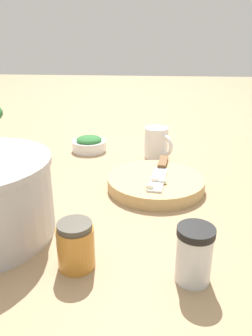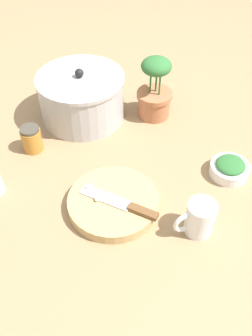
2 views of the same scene
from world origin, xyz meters
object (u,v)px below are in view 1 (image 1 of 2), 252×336
(cutting_board, at_px, (156,183))
(chef_knife, at_px, (161,171))
(garlic_cloves, at_px, (156,182))
(spice_jar, at_px, (194,254))
(honey_jar, at_px, (76,245))
(herb_bowl, at_px, (89,144))
(coffee_mug, at_px, (157,143))

(cutting_board, height_order, chef_knife, chef_knife)
(garlic_cloves, bearing_deg, cutting_board, 0.48)
(chef_knife, bearing_deg, spice_jar, 104.79)
(cutting_board, relative_size, honey_jar, 2.94)
(herb_bowl, bearing_deg, coffee_mug, -101.98)
(chef_knife, bearing_deg, cutting_board, 77.34)
(coffee_mug, distance_m, honey_jar, 0.56)
(cutting_board, bearing_deg, coffee_mug, -0.57)
(herb_bowl, relative_size, honey_jar, 1.39)
(herb_bowl, distance_m, coffee_mug, 0.23)
(spice_jar, bearing_deg, garlic_cloves, 11.48)
(cutting_board, distance_m, garlic_cloves, 0.05)
(garlic_cloves, bearing_deg, honey_jar, 154.10)
(garlic_cloves, xyz_separation_m, honey_jar, (-0.27, 0.13, 0.00))
(honey_jar, bearing_deg, chef_knife, -22.42)
(herb_bowl, height_order, honey_jar, honey_jar)
(cutting_board, xyz_separation_m, coffee_mug, (0.23, -0.00, 0.03))
(chef_knife, height_order, herb_bowl, herb_bowl)
(herb_bowl, bearing_deg, garlic_cloves, -144.91)
(honey_jar, bearing_deg, coffee_mug, -13.85)
(cutting_board, height_order, herb_bowl, herb_bowl)
(cutting_board, distance_m, honey_jar, 0.34)
(herb_bowl, xyz_separation_m, spice_jar, (-0.61, -0.28, 0.02))
(spice_jar, bearing_deg, chef_knife, 7.37)
(cutting_board, distance_m, chef_knife, 0.04)
(spice_jar, distance_m, honey_jar, 0.19)
(garlic_cloves, xyz_separation_m, coffee_mug, (0.27, -0.00, 0.01))
(chef_knife, xyz_separation_m, spice_jar, (-0.37, -0.05, 0.01))
(coffee_mug, xyz_separation_m, honey_jar, (-0.55, 0.13, -0.01))
(cutting_board, bearing_deg, garlic_cloves, -179.52)
(coffee_mug, height_order, honey_jar, coffee_mug)
(chef_knife, relative_size, coffee_mug, 2.32)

